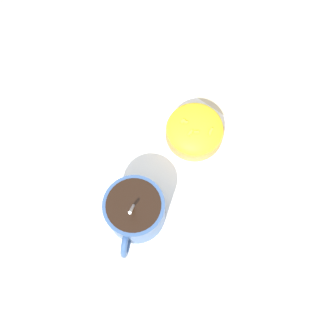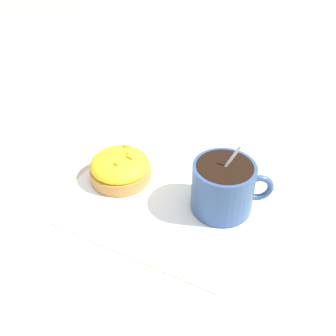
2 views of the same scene
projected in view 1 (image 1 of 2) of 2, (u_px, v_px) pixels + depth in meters
ground_plane at (170, 176)px, 0.64m from camera, size 3.00×3.00×0.00m
paper_napkin at (170, 176)px, 0.64m from camera, size 0.32×0.32×0.00m
coffee_cup at (135, 211)px, 0.58m from camera, size 0.11×0.09×0.11m
frosted_pastry at (195, 130)px, 0.64m from camera, size 0.10×0.10×0.05m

